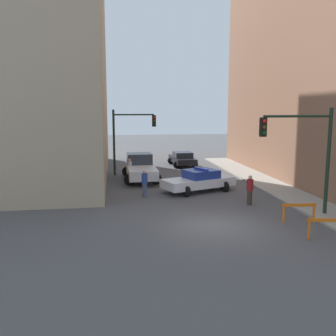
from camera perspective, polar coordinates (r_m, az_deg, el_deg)
The scene contains 12 objects.
ground_plane at distance 17.36m, azimuth 7.05°, elevation -8.72°, with size 120.00×120.00×0.00m, color #4C4C4F.
building_corner_left at distance 31.43m, azimuth -23.46°, elevation 19.32°, with size 14.00×20.00×22.54m.
traffic_light_near at distance 19.18m, azimuth 20.37°, elevation 3.25°, with size 3.64×0.35×5.20m.
traffic_light_far at distance 29.93m, azimuth -6.15°, elevation 5.40°, with size 3.44×0.35×5.20m.
police_car at distance 24.07m, azimuth 4.76°, elevation -1.89°, with size 5.05×3.44×1.52m.
white_truck at distance 27.96m, azimuth -4.22°, elevation 0.03°, with size 2.70×5.43×1.90m.
parked_car_near at distance 34.78m, azimuth 2.21°, elevation 1.44°, with size 2.39×4.37×1.31m.
pedestrian_crossing at distance 22.44m, azimuth -3.59°, elevation -2.32°, with size 0.49×0.49×1.66m.
pedestrian_corner at distance 27.57m, azimuth -5.88°, elevation -0.22°, with size 0.51×0.51×1.66m.
pedestrian_sidewalk at distance 21.11m, azimuth 12.37°, elevation -3.24°, with size 0.51×0.51×1.66m.
barrier_mid at distance 16.58m, azimuth 23.11°, elevation -8.04°, with size 1.58×0.46×0.90m.
barrier_back at distance 18.61m, azimuth 19.33°, elevation -5.99°, with size 1.60×0.32×0.90m.
Camera 1 is at (-4.48, -15.92, 5.28)m, focal length 40.00 mm.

